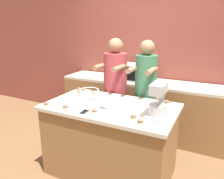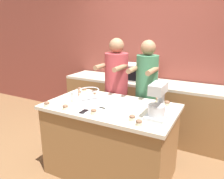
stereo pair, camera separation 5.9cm
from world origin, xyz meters
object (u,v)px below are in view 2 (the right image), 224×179
Objects in this scene: person_left at (116,92)px; mixing_bowl at (90,95)px; cupcake_10 at (65,107)px; cupcake_6 at (47,104)px; knife at (107,109)px; cupcake_3 at (94,111)px; cupcake_4 at (167,103)px; cupcake_0 at (132,118)px; baking_tray at (118,102)px; stand_mixer at (158,102)px; drinking_glass at (75,97)px; cupcake_5 at (77,96)px; cupcake_2 at (158,100)px; cupcake_1 at (84,90)px; cupcake_8 at (93,94)px; person_right at (146,96)px; microwave_oven at (139,73)px; cupcake_9 at (79,92)px; cupcake_11 at (139,122)px; cell_phone at (84,112)px; cupcake_7 at (80,89)px.

person_left is 6.85× the size of mixing_bowl.
cupcake_6 is at bearing -175.90° from cupcake_10.
knife is 0.20m from cupcake_3.
cupcake_0 is at bearing -108.76° from cupcake_4.
cupcake_10 reaches higher than baking_tray.
stand_mixer reaches higher than baking_tray.
drinking_glass is 2.05× the size of cupcake_3.
cupcake_2 is at bearing 18.90° from cupcake_5.
person_left is 26.35× the size of cupcake_1.
person_left reaches higher than cupcake_2.
person_left reaches higher than cupcake_3.
cupcake_2 and cupcake_3 have the same top height.
stand_mixer reaches higher than cupcake_4.
drinking_glass is 1.10m from cupcake_4.
drinking_glass is at bearing -152.42° from cupcake_2.
cupcake_10 reaches higher than knife.
cupcake_5 and cupcake_8 have the same top height.
cupcake_2 is (0.24, -0.25, 0.06)m from person_right.
drinking_glass is 0.85m from cupcake_0.
mixing_bowl is 0.43× the size of microwave_oven.
cupcake_3 is at bearing -41.43° from cupcake_9.
person_right is at bearing 75.46° from cupcake_3.
cupcake_11 is at bearing -31.18° from cupcake_1.
microwave_oven is (0.18, 1.19, 0.07)m from mixing_bowl.
cupcake_4 is at bearing 0.12° from cupcake_1.
microwave_oven is 4.38× the size of drinking_glass.
cupcake_11 is (1.00, -0.39, 0.00)m from cupcake_5.
person_right is at bearing 72.28° from baking_tray.
cupcake_3 and cupcake_6 have the same top height.
knife is (0.32, -0.15, -0.08)m from mixing_bowl.
person_left is 1.10m from cupcake_0.
knife is at bearing 49.92° from cell_phone.
knife is at bearing 154.47° from cupcake_11.
cupcake_8 is at bearing 44.49° from cupcake_5.
person_left reaches higher than cupcake_5.
drinking_glass is (-0.49, -0.19, 0.05)m from baking_tray.
cupcake_4 is 1.00× the size of cupcake_6.
cupcake_0 is at bearing -19.48° from cupcake_5.
microwave_oven is 1.03m from cupcake_2.
person_right reaches higher than cell_phone.
cupcake_7 is at bearing -179.84° from cupcake_4.
microwave_oven reaches higher than cupcake_10.
baking_tray is at bearing 47.26° from cupcake_10.
cupcake_3 is 1.00× the size of cupcake_7.
cupcake_2 is 1.00× the size of cupcake_6.
microwave_oven is at bearing 71.78° from cupcake_5.
person_right reaches higher than drinking_glass.
stand_mixer reaches higher than cupcake_5.
stand_mixer is 5.75× the size of cupcake_8.
cupcake_1 and cupcake_4 have the same top height.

